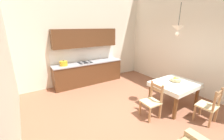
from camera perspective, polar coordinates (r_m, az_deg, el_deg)
ground_plane at (r=4.31m, az=7.06°, el=-16.44°), size 5.85×6.41×0.10m
wall_back at (r=6.16m, az=-10.54°, el=15.11°), size 5.85×0.12×4.26m
wall_right at (r=5.72m, az=29.83°, el=13.06°), size 0.12×6.41×4.26m
kitchen_cabinetry at (r=5.99m, az=-9.55°, el=2.74°), size 2.83×0.63×2.20m
dining_table at (r=4.59m, az=23.40°, el=-6.11°), size 1.24×1.04×0.75m
dining_chair_tv_side at (r=3.97m, az=15.45°, el=-11.83°), size 0.44×0.44×0.93m
dining_chair_camera_side at (r=4.33m, az=33.88°, el=-11.75°), size 0.46×0.46×0.93m
fruit_bowl at (r=4.62m, az=23.82°, el=-3.46°), size 0.30×0.30×0.12m
pendant_lamp at (r=4.23m, az=24.60°, el=14.58°), size 0.32×0.32×0.81m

